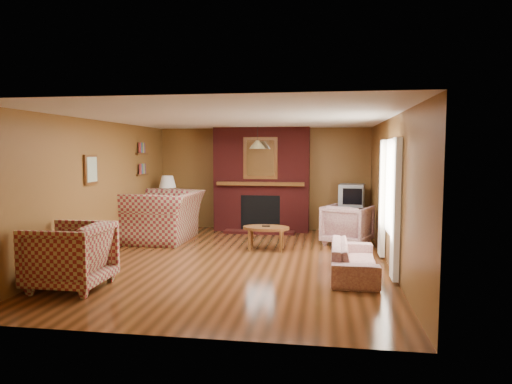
% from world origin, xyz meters
% --- Properties ---
extents(floor, '(6.50, 6.50, 0.00)m').
position_xyz_m(floor, '(0.00, 0.00, 0.00)').
color(floor, '#40220D').
rests_on(floor, ground).
extents(ceiling, '(6.50, 6.50, 0.00)m').
position_xyz_m(ceiling, '(0.00, 0.00, 2.40)').
color(ceiling, silver).
rests_on(ceiling, wall_back).
extents(wall_back, '(6.50, 0.00, 6.50)m').
position_xyz_m(wall_back, '(0.00, 3.25, 1.20)').
color(wall_back, brown).
rests_on(wall_back, floor).
extents(wall_front, '(6.50, 0.00, 6.50)m').
position_xyz_m(wall_front, '(0.00, -3.25, 1.20)').
color(wall_front, brown).
rests_on(wall_front, floor).
extents(wall_left, '(0.00, 6.50, 6.50)m').
position_xyz_m(wall_left, '(-2.50, 0.00, 1.20)').
color(wall_left, brown).
rests_on(wall_left, floor).
extents(wall_right, '(0.00, 6.50, 6.50)m').
position_xyz_m(wall_right, '(2.50, 0.00, 1.20)').
color(wall_right, brown).
rests_on(wall_right, floor).
extents(fireplace, '(2.20, 0.82, 2.40)m').
position_xyz_m(fireplace, '(0.00, 2.98, 1.18)').
color(fireplace, '#4C1210').
rests_on(fireplace, floor).
extents(window_right, '(0.10, 1.85, 2.00)m').
position_xyz_m(window_right, '(2.45, -0.20, 1.13)').
color(window_right, silver).
rests_on(window_right, wall_right).
extents(bookshelf, '(0.09, 0.55, 0.71)m').
position_xyz_m(bookshelf, '(-2.44, 1.90, 1.67)').
color(bookshelf, brown).
rests_on(bookshelf, wall_left).
extents(botanical_print, '(0.05, 0.40, 0.50)m').
position_xyz_m(botanical_print, '(-2.47, -0.30, 1.55)').
color(botanical_print, brown).
rests_on(botanical_print, wall_left).
extents(pendant_light, '(0.36, 0.36, 0.48)m').
position_xyz_m(pendant_light, '(0.00, 2.30, 2.00)').
color(pendant_light, black).
rests_on(pendant_light, ceiling).
extents(plaid_loveseat, '(1.40, 1.60, 1.03)m').
position_xyz_m(plaid_loveseat, '(-1.85, 1.50, 0.51)').
color(plaid_loveseat, maroon).
rests_on(plaid_loveseat, floor).
extents(plaid_armchair, '(0.99, 0.97, 0.90)m').
position_xyz_m(plaid_armchair, '(-1.95, -1.89, 0.45)').
color(plaid_armchair, maroon).
rests_on(plaid_armchair, floor).
extents(floral_sofa, '(0.70, 1.70, 0.49)m').
position_xyz_m(floral_sofa, '(1.90, -0.64, 0.25)').
color(floral_sofa, beige).
rests_on(floral_sofa, floor).
extents(floral_armchair, '(1.12, 1.13, 0.79)m').
position_xyz_m(floral_armchair, '(1.91, 1.65, 0.40)').
color(floral_armchair, beige).
rests_on(floral_armchair, floor).
extents(coffee_table, '(0.88, 0.54, 0.46)m').
position_xyz_m(coffee_table, '(0.37, 0.91, 0.39)').
color(coffee_table, brown).
rests_on(coffee_table, floor).
extents(side_table, '(0.50, 0.50, 0.66)m').
position_xyz_m(side_table, '(-2.10, 2.45, 0.33)').
color(side_table, brown).
rests_on(side_table, floor).
extents(table_lamp, '(0.39, 0.39, 0.64)m').
position_xyz_m(table_lamp, '(-2.10, 2.45, 1.02)').
color(table_lamp, silver).
rests_on(table_lamp, side_table).
extents(tv_stand, '(0.60, 0.55, 0.63)m').
position_xyz_m(tv_stand, '(2.05, 2.80, 0.32)').
color(tv_stand, black).
rests_on(tv_stand, floor).
extents(crt_tv, '(0.61, 0.60, 0.49)m').
position_xyz_m(crt_tv, '(2.05, 2.79, 0.88)').
color(crt_tv, '#9FA1A6').
rests_on(crt_tv, tv_stand).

